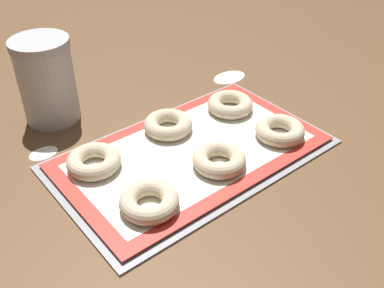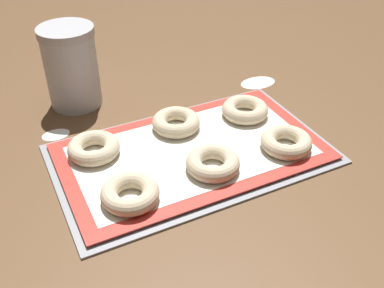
{
  "view_description": "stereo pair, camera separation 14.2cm",
  "coord_description": "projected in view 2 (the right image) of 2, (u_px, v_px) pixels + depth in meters",
  "views": [
    {
      "loc": [
        -0.39,
        -0.52,
        0.49
      ],
      "look_at": [
        0.01,
        -0.02,
        0.02
      ],
      "focal_mm": 42.0,
      "sensor_mm": 36.0,
      "label": 1
    },
    {
      "loc": [
        -0.28,
        -0.6,
        0.49
      ],
      "look_at": [
        0.01,
        -0.02,
        0.02
      ],
      "focal_mm": 42.0,
      "sensor_mm": 36.0,
      "label": 2
    }
  ],
  "objects": [
    {
      "name": "baking_mat",
      "position": [
        192.0,
        151.0,
        0.8
      ],
      "size": [
        0.46,
        0.27,
        0.0
      ],
      "color": "red",
      "rests_on": "baking_tray"
    },
    {
      "name": "bagel_back_center",
      "position": [
        176.0,
        122.0,
        0.85
      ],
      "size": [
        0.09,
        0.09,
        0.03
      ],
      "color": "beige",
      "rests_on": "baking_mat"
    },
    {
      "name": "flour_patch_far",
      "position": [
        56.0,
        134.0,
        0.86
      ],
      "size": [
        0.05,
        0.04,
        0.0
      ],
      "color": "white",
      "rests_on": "ground_plane"
    },
    {
      "name": "bagel_front_center",
      "position": [
        213.0,
        163.0,
        0.75
      ],
      "size": [
        0.09,
        0.09,
        0.03
      ],
      "color": "beige",
      "rests_on": "baking_mat"
    },
    {
      "name": "ground_plane",
      "position": [
        182.0,
        151.0,
        0.82
      ],
      "size": [
        2.8,
        2.8,
        0.0
      ],
      "primitive_type": "plane",
      "color": "brown"
    },
    {
      "name": "bagel_back_right",
      "position": [
        245.0,
        110.0,
        0.89
      ],
      "size": [
        0.09,
        0.09,
        0.03
      ],
      "color": "beige",
      "rests_on": "baking_mat"
    },
    {
      "name": "bagel_front_right",
      "position": [
        286.0,
        142.0,
        0.8
      ],
      "size": [
        0.09,
        0.09,
        0.03
      ],
      "color": "beige",
      "rests_on": "baking_mat"
    },
    {
      "name": "bagel_front_left",
      "position": [
        130.0,
        193.0,
        0.69
      ],
      "size": [
        0.09,
        0.09,
        0.03
      ],
      "color": "beige",
      "rests_on": "baking_mat"
    },
    {
      "name": "baking_tray",
      "position": [
        192.0,
        153.0,
        0.81
      ],
      "size": [
        0.48,
        0.29,
        0.01
      ],
      "color": "#93969B",
      "rests_on": "ground_plane"
    },
    {
      "name": "flour_patch_near",
      "position": [
        258.0,
        82.0,
        1.03
      ],
      "size": [
        0.09,
        0.05,
        0.0
      ],
      "color": "white",
      "rests_on": "ground_plane"
    },
    {
      "name": "bagel_back_left",
      "position": [
        94.0,
        148.0,
        0.78
      ],
      "size": [
        0.09,
        0.09,
        0.03
      ],
      "color": "beige",
      "rests_on": "baking_mat"
    },
    {
      "name": "flour_canister",
      "position": [
        71.0,
        67.0,
        0.91
      ],
      "size": [
        0.11,
        0.11,
        0.17
      ],
      "color": "silver",
      "rests_on": "ground_plane"
    }
  ]
}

